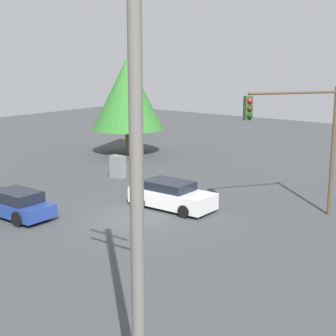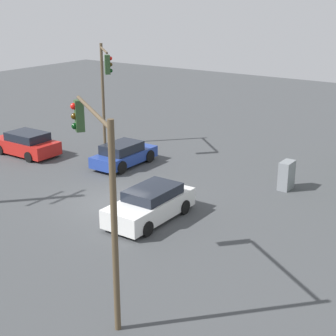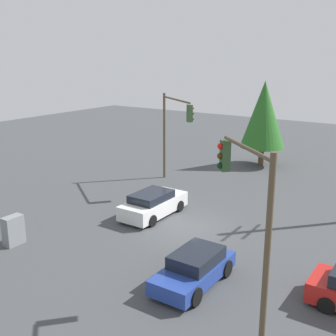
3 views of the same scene
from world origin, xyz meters
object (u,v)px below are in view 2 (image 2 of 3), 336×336
Objects in this scene: traffic_signal_cross at (97,168)px; electrical_cabinet at (286,175)px; sedan_blue at (124,154)px; sedan_white at (151,204)px; sedan_red at (26,144)px; traffic_signal_main at (105,80)px.

traffic_signal_cross is 4.35× the size of electrical_cabinet.
sedan_white is at bearing -41.60° from sedan_blue.
sedan_blue is at bearing -73.79° from sedan_red.
traffic_signal_cross is 12.87m from electrical_cabinet.
traffic_signal_cross is (5.59, 2.29, 3.60)m from sedan_white.
sedan_red is (-3.23, -11.70, -0.01)m from sedan_white.
sedan_red reaches higher than sedan_blue.
traffic_signal_cross is (10.59, 7.92, 3.63)m from sedan_blue.
electrical_cabinet is (-12.33, 1.00, -3.57)m from traffic_signal_cross.
traffic_signal_main is (-1.81, -2.84, 3.68)m from sedan_blue.
sedan_white is 11.46m from traffic_signal_main.
traffic_signal_main is at bearing -13.86° from traffic_signal_cross.
sedan_white is 1.08× the size of sedan_blue.
traffic_signal_cross reaches higher than sedan_red.
traffic_signal_main reaches higher than electrical_cabinet.
traffic_signal_cross reaches higher than sedan_white.
traffic_signal_main is (-6.81, -8.47, 3.64)m from sedan_white.
traffic_signal_cross is (8.83, 14.00, 3.60)m from sedan_red.
sedan_blue is at bearing -18.00° from traffic_signal_cross.
traffic_signal_cross is at bearing -6.58° from traffic_signal_main.
sedan_blue is (-1.77, 6.07, -0.03)m from sedan_red.
traffic_signal_cross reaches higher than electrical_cabinet.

